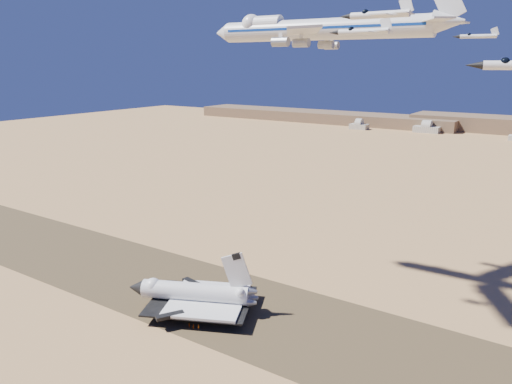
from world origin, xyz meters
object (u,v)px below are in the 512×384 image
Objects in this scene: shuttle at (194,294)px; crew_b at (194,327)px; chase_jet_e at (477,36)px; crew_a at (199,327)px; chase_jet_d at (414,29)px; chase_jet_a at (362,31)px; carrier_747 at (314,29)px; chase_jet_b at (378,15)px; crew_c at (189,325)px.

shuttle reaches higher than crew_b.
crew_a is at bearing -127.31° from chase_jet_e.
chase_jet_e is at bearing 29.28° from chase_jet_d.
chase_jet_d reaches higher than chase_jet_a.
carrier_747 is 6.03× the size of chase_jet_b.
carrier_747 is 70.41m from chase_jet_e.
carrier_747 is (20.64, 41.36, 86.26)m from shuttle.
chase_jet_e is (40.99, 57.24, -0.92)m from carrier_747.
chase_jet_b is (57.21, -11.56, 89.17)m from crew_a.
chase_jet_b is at bearing -99.04° from chase_jet_e.
chase_jet_e reaches higher than chase_jet_b.
shuttle reaches higher than crew_a.
chase_jet_d is 24.13m from chase_jet_e.
chase_jet_e is (6.66, 98.39, 2.79)m from chase_jet_a.
chase_jet_a is 88.58m from chase_jet_d.
chase_jet_d is at bearing 2.43° from crew_a.
crew_a is at bearing -104.76° from carrier_747.
crew_c is 0.10× the size of chase_jet_a.
crew_c is 0.11× the size of chase_jet_b.
chase_jet_b is at bearing -171.69° from crew_c.
crew_a is 0.12× the size of chase_jet_d.
crew_c is 151.66m from chase_jet_e.
crew_b is 0.10× the size of chase_jet_e.
carrier_747 reaches higher than crew_b.
carrier_747 is 77.19m from chase_jet_b.
chase_jet_e reaches higher than shuttle.
chase_jet_a is at bearing 120.13° from chase_jet_b.
shuttle is 3.17× the size of chase_jet_d.
carrier_747 reaches higher than chase_jet_b.
shuttle is at bearing -39.52° from crew_c.
crew_b is at bearing -106.17° from carrier_747.
chase_jet_d reaches higher than crew_b.
crew_c is 139.03m from chase_jet_d.
chase_jet_a is at bearing -58.20° from crew_a.
crew_c is at bearing -82.27° from shuttle.
carrier_747 is 53.72m from chase_jet_a.
crew_a is 0.10× the size of chase_jet_e.
chase_jet_a is at bearing -24.09° from shuttle.
carrier_747 is at bearing 7.69° from crew_a.
crew_b is at bearing 170.49° from chase_jet_b.
crew_b is at bearing -157.73° from crew_c.
carrier_747 is 51.49× the size of crew_a.
carrier_747 is 105.66m from crew_c.
chase_jet_b reaches higher than crew_a.
chase_jet_e is (61.63, 98.60, 85.34)m from shuttle.
shuttle is 28.17× the size of crew_b.
crew_b is 99.93m from chase_jet_a.
chase_jet_b is 0.89× the size of chase_jet_e.
crew_a is at bearing -106.43° from chase_jet_d.
shuttle is 0.51× the size of carrier_747.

